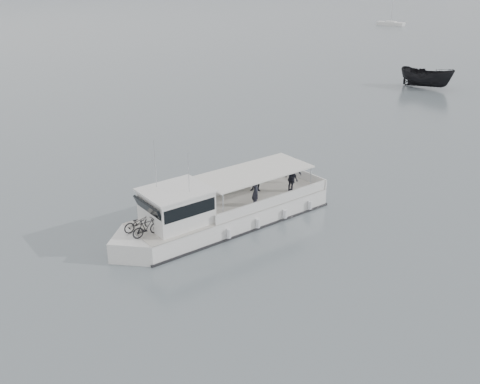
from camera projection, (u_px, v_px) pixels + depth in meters
ground at (159, 210)px, 28.92m from camera, size 1400.00×1400.00×0.00m
tour_boat at (214, 213)px, 26.62m from camera, size 12.37×3.84×5.15m
dark_motorboat at (426, 77)px, 56.80m from camera, size 3.86×6.14×2.22m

